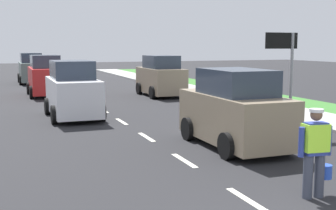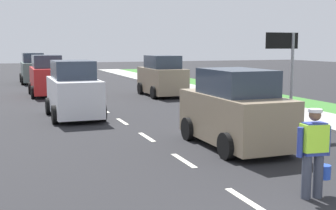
# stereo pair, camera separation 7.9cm
# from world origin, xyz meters

# --- Properties ---
(ground_plane) EXTENTS (96.00, 96.00, 0.00)m
(ground_plane) POSITION_xyz_m (0.00, 21.00, 0.00)
(ground_plane) COLOR black
(sidewalk_right) EXTENTS (2.40, 72.00, 0.14)m
(sidewalk_right) POSITION_xyz_m (7.20, 10.00, 0.00)
(sidewalk_right) COLOR #9E9E99
(sidewalk_right) RESTS_ON ground
(lane_center_line) EXTENTS (0.14, 46.40, 0.01)m
(lane_center_line) POSITION_xyz_m (0.00, 25.20, 0.00)
(lane_center_line) COLOR silver
(lane_center_line) RESTS_ON ground
(road_worker) EXTENTS (0.77, 0.36, 1.67)m
(road_worker) POSITION_xyz_m (1.23, 2.40, 0.93)
(road_worker) COLOR #383D4C
(road_worker) RESTS_ON ground
(lane_direction_sign) EXTENTS (1.16, 0.11, 3.20)m
(lane_direction_sign) POSITION_xyz_m (4.31, 7.78, 2.41)
(lane_direction_sign) COLOR gray
(lane_direction_sign) RESTS_ON ground
(car_oncoming_lead) EXTENTS (1.93, 3.89, 2.22)m
(car_oncoming_lead) POSITION_xyz_m (-1.52, 13.30, 1.03)
(car_oncoming_lead) COLOR silver
(car_oncoming_lead) RESTS_ON ground
(car_outgoing_ahead) EXTENTS (1.93, 3.95, 2.16)m
(car_outgoing_ahead) POSITION_xyz_m (1.91, 6.66, 1.00)
(car_outgoing_ahead) COLOR gray
(car_outgoing_ahead) RESTS_ON ground
(car_oncoming_second) EXTENTS (1.93, 3.89, 2.26)m
(car_oncoming_second) POSITION_xyz_m (-1.75, 21.59, 1.05)
(car_oncoming_second) COLOR red
(car_oncoming_second) RESTS_ON ground
(car_oncoming_third) EXTENTS (1.88, 4.10, 2.23)m
(car_oncoming_third) POSITION_xyz_m (-1.94, 30.41, 1.04)
(car_oncoming_third) COLOR slate
(car_oncoming_third) RESTS_ON ground
(car_parked_far) EXTENTS (1.97, 3.87, 2.24)m
(car_parked_far) POSITION_xyz_m (4.21, 19.16, 1.04)
(car_parked_far) COLOR gray
(car_parked_far) RESTS_ON ground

